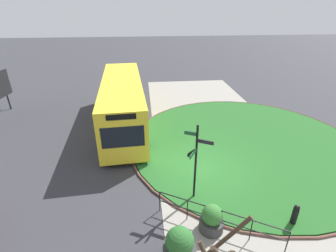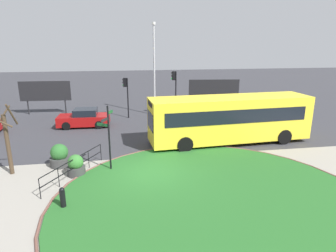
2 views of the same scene
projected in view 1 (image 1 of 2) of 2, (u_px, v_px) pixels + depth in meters
ground at (202, 169)px, 12.46m from camera, size 120.00×120.00×0.00m
sidewalk_paving at (238, 167)px, 12.62m from camera, size 32.00×8.24×0.02m
grass_island at (245, 142)px, 14.86m from camera, size 13.55×13.55×0.10m
grass_kerb_ring at (245, 142)px, 14.86m from camera, size 13.86×13.86×0.11m
signpost_directional at (196, 159)px, 9.69m from camera, size 0.83×1.05×3.50m
bollard_foreground at (295, 215)px, 9.13m from camera, size 0.22×0.22×0.94m
railing_grass_edge at (218, 217)px, 8.84m from camera, size 2.35×4.08×0.98m
bus_yellow at (123, 101)px, 16.51m from camera, size 10.82×3.18×3.10m
planter_near_signpost at (212, 219)px, 8.91m from camera, size 0.91×0.91×1.10m
planter_kerbside at (180, 246)px, 7.84m from camera, size 1.09×1.09×1.26m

